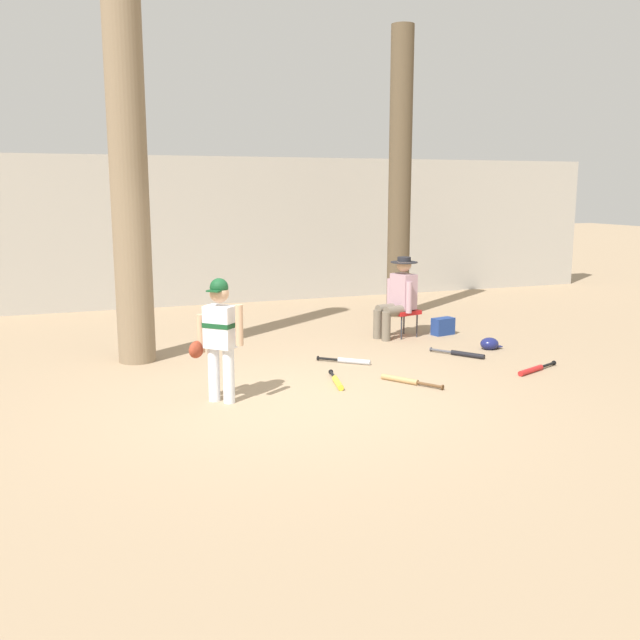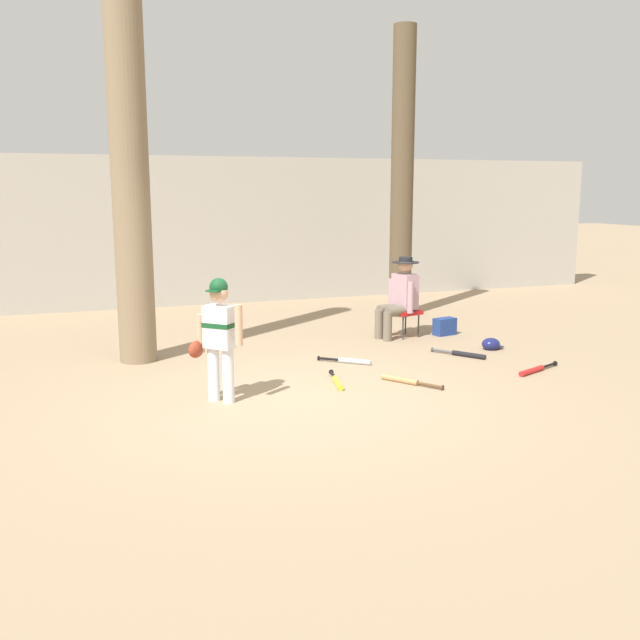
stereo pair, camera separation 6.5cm
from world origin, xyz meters
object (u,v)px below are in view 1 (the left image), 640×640
object	(u,v)px
tree_behind_spectator	(400,187)
folding_stool	(403,313)
tree_near_player	(127,137)
young_ballplayer	(219,332)
bat_wood_tan	(404,380)
bat_aluminum_silver	(350,361)
bat_black_composite	(463,354)
bat_red_barrel	(534,369)
seated_spectator	(398,295)
handbag_beside_stool	(443,326)
batting_helmet_navy	(490,344)
bat_yellow_trainer	(337,382)

from	to	relation	value
tree_behind_spectator	folding_stool	bearing A→B (deg)	-114.15
tree_near_player	folding_stool	distance (m)	4.63
young_ballplayer	bat_wood_tan	distance (m)	2.26
folding_stool	bat_aluminum_silver	size ratio (longest dim) A/B	0.83
young_ballplayer	bat_black_composite	size ratio (longest dim) A/B	1.90
tree_near_player	tree_behind_spectator	size ratio (longest dim) A/B	1.29
young_ballplayer	bat_black_composite	bearing A→B (deg)	14.11
tree_behind_spectator	bat_red_barrel	xyz separation A→B (m)	(-0.23, -4.13, -2.19)
seated_spectator	bat_wood_tan	world-z (taller)	seated_spectator
handbag_beside_stool	batting_helmet_navy	distance (m)	1.10
handbag_beside_stool	bat_red_barrel	world-z (taller)	handbag_beside_stool
folding_stool	seated_spectator	distance (m)	0.29
tree_near_player	bat_yellow_trainer	world-z (taller)	tree_near_player
bat_black_composite	bat_red_barrel	bearing A→B (deg)	-70.55
handbag_beside_stool	bat_aluminum_silver	xyz separation A→B (m)	(-2.04, -1.17, -0.10)
seated_spectator	bat_aluminum_silver	xyz separation A→B (m)	(-1.30, -1.25, -0.61)
bat_wood_tan	tree_near_player	bearing A→B (deg)	141.67
tree_behind_spectator	batting_helmet_navy	size ratio (longest dim) A/B	16.31
tree_behind_spectator	bat_wood_tan	xyz separation A→B (m)	(-1.93, -4.02, -2.19)
tree_near_player	tree_behind_spectator	bearing A→B (deg)	21.58
bat_red_barrel	bat_yellow_trainer	size ratio (longest dim) A/B	1.06
bat_aluminum_silver	young_ballplayer	bearing A→B (deg)	-151.21
seated_spectator	bat_red_barrel	distance (m)	2.59
seated_spectator	tree_behind_spectator	bearing A→B (deg)	63.46
handbag_beside_stool	tree_behind_spectator	bearing A→B (deg)	86.39
young_ballplayer	bat_aluminum_silver	distance (m)	2.30
tree_near_player	tree_behind_spectator	distance (m)	5.06
bat_black_composite	bat_red_barrel	size ratio (longest dim) A/B	0.90
folding_stool	bat_yellow_trainer	bearing A→B (deg)	-132.08
young_ballplayer	handbag_beside_stool	distance (m)	4.58
seated_spectator	batting_helmet_navy	bearing A→B (deg)	-54.61
bat_aluminum_silver	seated_spectator	bearing A→B (deg)	43.68
tree_near_player	bat_aluminum_silver	size ratio (longest dim) A/B	11.01
bat_red_barrel	bat_wood_tan	xyz separation A→B (m)	(-1.70, 0.11, 0.00)
tree_near_player	bat_red_barrel	bearing A→B (deg)	-27.17
bat_aluminum_silver	bat_wood_tan	xyz separation A→B (m)	(0.22, -1.08, 0.00)
tree_near_player	batting_helmet_navy	distance (m)	5.50
tree_behind_spectator	young_ballplayer	xyz separation A→B (m)	(-4.07, -3.99, -1.48)
tree_behind_spectator	young_ballplayer	distance (m)	5.89
bat_red_barrel	batting_helmet_navy	xyz separation A→B (m)	(0.22, 1.26, 0.04)
bat_black_composite	bat_yellow_trainer	distance (m)	2.20
bat_aluminum_silver	batting_helmet_navy	size ratio (longest dim) A/B	1.91
young_ballplayer	bat_black_composite	xyz separation A→B (m)	(3.48, 0.88, -0.71)
handbag_beside_stool	young_ballplayer	bearing A→B (deg)	-150.65
bat_red_barrel	bat_wood_tan	bearing A→B (deg)	176.27
handbag_beside_stool	bat_yellow_trainer	distance (m)	3.27
bat_red_barrel	bat_aluminum_silver	bearing A→B (deg)	148.17
young_ballplayer	folding_stool	distance (m)	4.07
seated_spectator	bat_wood_tan	distance (m)	2.64
young_ballplayer	seated_spectator	xyz separation A→B (m)	(3.22, 2.30, -0.10)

